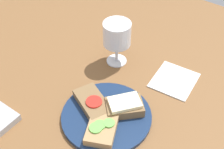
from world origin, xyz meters
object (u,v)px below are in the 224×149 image
at_px(sandwich_with_tomato, 93,103).
at_px(wine_glass, 117,36).
at_px(sandwich_with_cheese, 124,106).
at_px(napkin, 174,80).
at_px(sandwich_with_cucumber, 102,127).
at_px(plate, 106,116).

height_order(sandwich_with_tomato, wine_glass, wine_glass).
distance_m(sandwich_with_cheese, napkin, 0.20).
xyz_separation_m(sandwich_with_cheese, wine_glass, (0.16, 0.14, 0.07)).
height_order(sandwich_with_cucumber, wine_glass, wine_glass).
distance_m(sandwich_with_tomato, napkin, 0.26).
relative_size(sandwich_with_cheese, napkin, 0.88).
height_order(plate, sandwich_with_tomato, sandwich_with_tomato).
relative_size(sandwich_with_cheese, sandwich_with_cucumber, 0.90).
bearing_deg(sandwich_with_cucumber, sandwich_with_cheese, -5.12).
distance_m(sandwich_with_cheese, sandwich_with_tomato, 0.09).
bearing_deg(sandwich_with_cucumber, napkin, -11.85).
bearing_deg(sandwich_with_cheese, napkin, -14.84).
bearing_deg(sandwich_with_tomato, wine_glass, 17.35).
distance_m(plate, wine_glass, 0.25).
distance_m(sandwich_with_cheese, wine_glass, 0.23).
relative_size(plate, sandwich_with_cucumber, 1.88).
relative_size(sandwich_with_tomato, sandwich_with_cucumber, 1.05).
bearing_deg(sandwich_with_cucumber, plate, 24.71).
bearing_deg(napkin, sandwich_with_cucumber, 168.15).
distance_m(plate, sandwich_with_cucumber, 0.05).
relative_size(plate, sandwich_with_tomato, 1.78).
xyz_separation_m(sandwich_with_cucumber, wine_glass, (0.25, 0.13, 0.08)).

